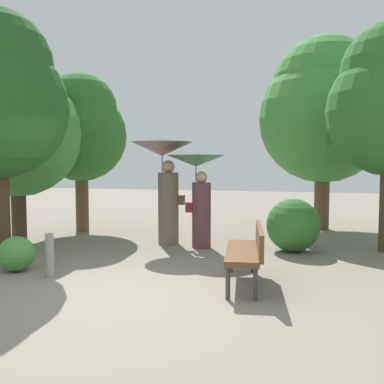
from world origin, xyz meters
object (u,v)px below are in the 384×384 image
object	(u,v)px
tree_near_left	(16,124)
path_marker_post	(50,256)
person_right	(198,181)
tree_far_back	(81,128)
person_left	(165,171)
park_bench	(248,249)
tree_mid_right	(324,109)

from	to	relation	value
tree_near_left	path_marker_post	distance (m)	4.00
person_right	tree_far_back	distance (m)	3.71
person_left	tree_far_back	distance (m)	2.88
person_left	tree_far_back	bearing A→B (deg)	61.52
person_left	park_bench	bearing A→B (deg)	-147.62
person_right	tree_near_left	distance (m)	4.11
person_right	tree_far_back	world-z (taller)	tree_far_back
park_bench	tree_far_back	xyz separation A→B (m)	(-4.56, 3.62, 2.05)
park_bench	tree_far_back	size ratio (longest dim) A/B	0.40
park_bench	tree_near_left	world-z (taller)	tree_near_left
tree_mid_right	tree_far_back	distance (m)	6.08
park_bench	tree_near_left	xyz separation A→B (m)	(-5.21, 2.06, 2.03)
tree_mid_right	person_left	bearing A→B (deg)	-139.53
person_left	tree_near_left	size ratio (longest dim) A/B	0.53
person_left	path_marker_post	world-z (taller)	person_left
person_right	tree_near_left	bearing A→B (deg)	88.29
person_right	tree_mid_right	distance (m)	4.31
path_marker_post	park_bench	bearing A→B (deg)	6.88
person_left	path_marker_post	distance (m)	3.29
person_right	park_bench	xyz separation A→B (m)	(1.29, -2.36, -0.83)
person_left	path_marker_post	xyz separation A→B (m)	(-0.84, -2.94, -1.20)
park_bench	tree_mid_right	world-z (taller)	tree_mid_right
tree_near_left	path_marker_post	world-z (taller)	tree_near_left
park_bench	person_right	bearing A→B (deg)	-158.75
tree_near_left	tree_mid_right	xyz separation A→B (m)	(6.45, 3.35, 0.52)
park_bench	tree_near_left	bearing A→B (deg)	-118.89
tree_far_back	tree_near_left	bearing A→B (deg)	-112.82
tree_far_back	path_marker_post	bearing A→B (deg)	-67.42
tree_near_left	path_marker_post	xyz separation A→B (m)	(2.31, -2.41, -2.20)
person_left	park_bench	distance (m)	3.47
person_right	path_marker_post	size ratio (longest dim) A/B	2.80
person_right	tree_mid_right	world-z (taller)	tree_mid_right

